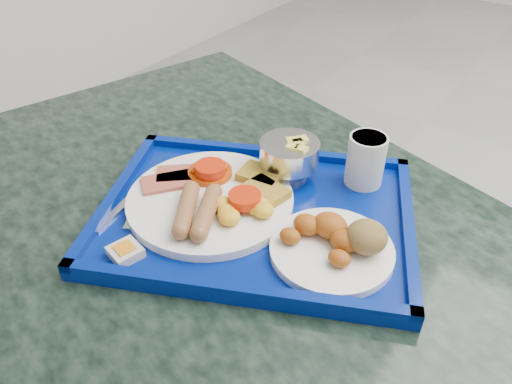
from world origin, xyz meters
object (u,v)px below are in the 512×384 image
(main_plate, at_px, (215,198))
(juice_cup, at_px, (366,159))
(tray, at_px, (256,215))
(fruit_bowl, at_px, (290,154))
(bread_plate, at_px, (337,243))
(table, at_px, (229,294))

(main_plate, bearing_deg, juice_cup, 49.16)
(juice_cup, bearing_deg, tray, -120.90)
(main_plate, xyz_separation_m, fruit_bowl, (0.06, 0.14, 0.03))
(main_plate, relative_size, bread_plate, 1.51)
(table, bearing_deg, tray, 23.13)
(fruit_bowl, bearing_deg, tray, -84.97)
(table, bearing_deg, fruit_bowl, 74.35)
(table, relative_size, juice_cup, 15.29)
(table, relative_size, bread_plate, 7.63)
(main_plate, distance_m, bread_plate, 0.21)
(table, height_order, bread_plate, bread_plate)
(table, distance_m, main_plate, 0.22)
(tray, bearing_deg, juice_cup, 59.10)
(table, distance_m, fruit_bowl, 0.29)
(tray, xyz_separation_m, juice_cup, (0.10, 0.17, 0.05))
(fruit_bowl, xyz_separation_m, juice_cup, (0.11, 0.06, 0.00))
(table, height_order, fruit_bowl, fruit_bowl)
(bread_plate, xyz_separation_m, fruit_bowl, (-0.16, 0.12, 0.03))
(tray, bearing_deg, table, -156.87)
(tray, relative_size, main_plate, 2.20)
(table, distance_m, tray, 0.21)
(juice_cup, bearing_deg, bread_plate, -76.50)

